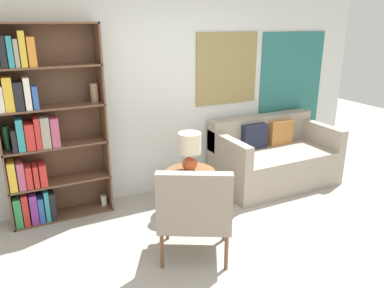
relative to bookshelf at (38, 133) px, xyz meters
The scene contains 7 objects.
ground_plane 2.48m from the bookshelf, 54.49° to the right, with size 14.00×14.00×0.00m, color #9E998E.
wall_back 1.45m from the bookshelf, ahead, with size 6.40×0.08×2.70m.
bookshelf is the anchor object (origin of this frame).
armchair 1.88m from the bookshelf, 51.76° to the right, with size 0.84×0.80×0.93m.
couch 3.00m from the bookshelf, ahead, with size 1.62×0.91×0.88m.
side_table 1.72m from the bookshelf, 19.49° to the right, with size 0.57×0.57×0.50m.
table_lamp 1.63m from the bookshelf, 18.93° to the right, with size 0.26×0.26×0.45m.
Camera 1 is at (-1.55, -2.26, 2.15)m, focal length 35.00 mm.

